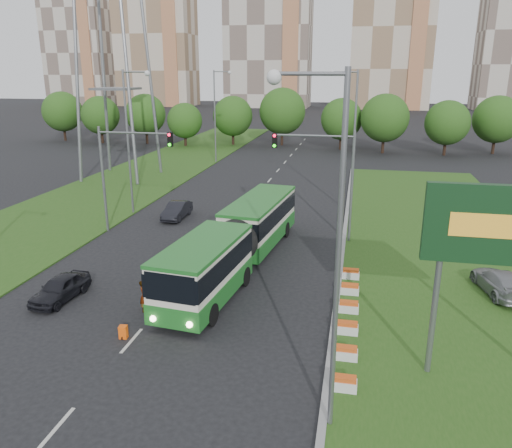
% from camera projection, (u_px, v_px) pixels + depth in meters
% --- Properties ---
extents(ground, '(360.00, 360.00, 0.00)m').
position_uv_depth(ground, '(228.00, 292.00, 27.97)').
color(ground, black).
rests_on(ground, ground).
extents(grass_median, '(14.00, 60.00, 0.15)m').
position_uv_depth(grass_median, '(449.00, 258.00, 32.93)').
color(grass_median, '#244D16').
rests_on(grass_median, ground).
extents(median_kerb, '(0.30, 60.00, 0.18)m').
position_uv_depth(median_kerb, '(343.00, 250.00, 34.27)').
color(median_kerb, gray).
rests_on(median_kerb, ground).
extents(left_verge, '(12.00, 110.00, 0.10)m').
position_uv_depth(left_verge, '(127.00, 183.00, 54.84)').
color(left_verge, '#244D16').
rests_on(left_verge, ground).
extents(lane_markings, '(0.20, 100.00, 0.01)m').
position_uv_depth(lane_markings, '(251.00, 202.00, 47.28)').
color(lane_markings, '#B9B9B2').
rests_on(lane_markings, ground).
extents(flower_planters, '(1.10, 11.50, 0.60)m').
position_uv_depth(flower_planters, '(348.00, 317.00, 24.21)').
color(flower_planters, silver).
rests_on(flower_planters, grass_median).
extents(billboard, '(6.00, 0.37, 8.00)m').
position_uv_depth(billboard, '(508.00, 235.00, 18.18)').
color(billboard, slate).
rests_on(billboard, ground).
extents(traffic_mast_median, '(5.76, 0.32, 8.00)m').
position_uv_depth(traffic_mast_median, '(329.00, 169.00, 34.84)').
color(traffic_mast_median, slate).
rests_on(traffic_mast_median, ground).
extents(traffic_mast_left, '(5.76, 0.32, 8.00)m').
position_uv_depth(traffic_mast_left, '(122.00, 163.00, 36.83)').
color(traffic_mast_left, slate).
rests_on(traffic_mast_left, ground).
extents(street_lamps, '(36.00, 60.00, 12.00)m').
position_uv_depth(street_lamps, '(222.00, 156.00, 36.15)').
color(street_lamps, slate).
rests_on(street_lamps, ground).
extents(tree_line, '(120.00, 8.00, 9.00)m').
position_uv_depth(tree_line, '(382.00, 121.00, 76.21)').
color(tree_line, '#1E4412').
rests_on(tree_line, ground).
extents(apartment_tower_west, '(26.00, 15.00, 48.00)m').
position_uv_depth(apartment_tower_west, '(156.00, 35.00, 173.90)').
color(apartment_tower_west, beige).
rests_on(apartment_tower_west, ground).
extents(apartment_tower_cwest, '(28.00, 15.00, 52.00)m').
position_uv_depth(apartment_tower_cwest, '(269.00, 27.00, 165.59)').
color(apartment_tower_cwest, beige).
rests_on(apartment_tower_cwest, ground).
extents(apartment_tower_ceast, '(25.00, 15.00, 50.00)m').
position_uv_depth(apartment_tower_ceast, '(393.00, 28.00, 158.16)').
color(apartment_tower_ceast, beige).
rests_on(apartment_tower_ceast, ground).
extents(midrise_west, '(22.00, 14.00, 36.00)m').
position_uv_depth(midrise_west, '(80.00, 53.00, 181.46)').
color(midrise_west, beige).
rests_on(midrise_west, ground).
extents(articulated_bus, '(2.82, 18.12, 2.98)m').
position_uv_depth(articulated_bus, '(237.00, 240.00, 30.95)').
color(articulated_bus, silver).
rests_on(articulated_bus, ground).
extents(car_left_near, '(1.90, 4.04, 1.33)m').
position_uv_depth(car_left_near, '(60.00, 288.00, 26.88)').
color(car_left_near, black).
rests_on(car_left_near, ground).
extents(car_left_far, '(1.47, 4.16, 1.37)m').
position_uv_depth(car_left_far, '(177.00, 210.00, 41.84)').
color(car_left_far, black).
rests_on(car_left_far, ground).
extents(car_median, '(2.68, 4.84, 1.33)m').
position_uv_depth(car_median, '(500.00, 282.00, 27.30)').
color(car_median, gray).
rests_on(car_median, grass_median).
extents(pedestrian, '(0.51, 0.68, 1.68)m').
position_uv_depth(pedestrian, '(144.00, 296.00, 25.55)').
color(pedestrian, gray).
rests_on(pedestrian, ground).
extents(shopping_trolley, '(0.36, 0.38, 0.62)m').
position_uv_depth(shopping_trolley, '(123.00, 332.00, 23.07)').
color(shopping_trolley, '#FF580D').
rests_on(shopping_trolley, ground).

